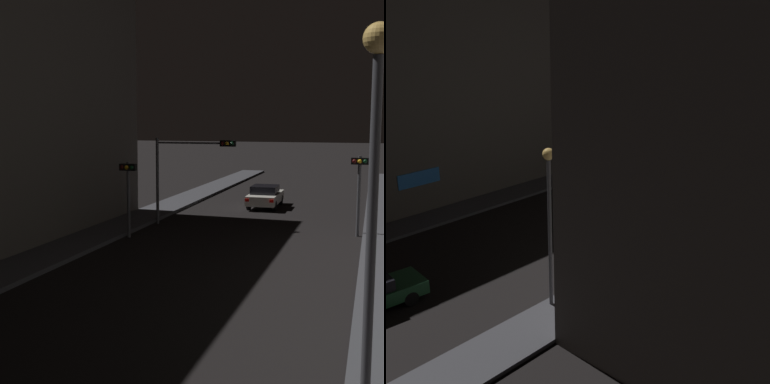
# 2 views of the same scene
# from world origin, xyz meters

# --- Properties ---
(sidewalk_left) EXTENTS (2.33, 66.10, 0.18)m
(sidewalk_left) POSITION_xyz_m (-6.60, 31.05, 0.09)
(sidewalk_left) COLOR #424247
(sidewalk_left) RESTS_ON ground_plane
(sidewalk_right) EXTENTS (2.33, 66.10, 0.18)m
(sidewalk_right) POSITION_xyz_m (6.60, 31.05, 0.09)
(sidewalk_right) COLOR #424247
(sidewalk_right) RESTS_ON ground_plane
(building_facade_left) EXTENTS (9.81, 29.42, 13.51)m
(building_facade_left) POSITION_xyz_m (-12.63, 20.61, 6.76)
(building_facade_left) COLOR #514C47
(building_facade_left) RESTS_ON ground_plane
(far_car) EXTENTS (1.88, 4.48, 1.42)m
(far_car) POSITION_xyz_m (-0.74, 39.50, 0.73)
(far_car) COLOR silver
(far_car) RESTS_ON ground_plane
(traffic_light_overhead) EXTENTS (4.35, 0.41, 4.62)m
(traffic_light_overhead) POSITION_xyz_m (-3.42, 31.95, 3.41)
(traffic_light_overhead) COLOR #47474C
(traffic_light_overhead) RESTS_ON ground_plane
(traffic_light_left_kerb) EXTENTS (0.80, 0.42, 3.61)m
(traffic_light_left_kerb) POSITION_xyz_m (-5.19, 28.16, 2.59)
(traffic_light_left_kerb) COLOR #47474C
(traffic_light_left_kerb) RESTS_ON ground_plane
(traffic_light_right_kerb) EXTENTS (0.80, 0.42, 3.88)m
(traffic_light_right_kerb) POSITION_xyz_m (5.19, 31.70, 2.77)
(traffic_light_right_kerb) COLOR #47474C
(traffic_light_right_kerb) RESTS_ON ground_plane
(street_lamp_near_block) EXTENTS (0.48, 0.48, 6.82)m
(street_lamp_near_block) POSITION_xyz_m (5.85, 12.84, 4.73)
(street_lamp_near_block) COLOR #47474C
(street_lamp_near_block) RESTS_ON sidewalk_right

